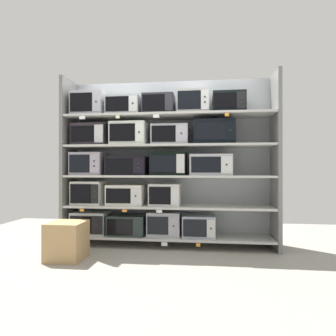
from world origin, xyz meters
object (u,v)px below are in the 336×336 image
microwave_2 (164,224)px  microwave_5 (126,195)px  microwave_11 (91,135)px  microwave_14 (214,133)px  microwave_18 (193,103)px  microwave_7 (89,164)px  microwave_0 (91,223)px  microwave_9 (168,164)px  microwave_4 (89,193)px  microwave_8 (128,166)px  microwave_17 (159,105)px  microwave_19 (229,103)px  microwave_3 (199,226)px  microwave_6 (165,195)px  microwave_16 (124,106)px  microwave_1 (128,225)px  microwave_13 (170,135)px  microwave_10 (211,165)px  microwave_12 (130,134)px  microwave_15 (90,105)px  shipping_carton (67,241)px

microwave_2 → microwave_5: size_ratio=0.89×
microwave_11 → microwave_14: 1.77m
microwave_18 → microwave_7: bearing=-180.0°
microwave_0 → microwave_7: size_ratio=1.11×
microwave_9 → microwave_11: (-1.14, 0.00, 0.42)m
microwave_4 → microwave_8: 0.70m
microwave_17 → microwave_5: bearing=180.0°
microwave_5 → microwave_19: bearing=-0.0°
microwave_8 → microwave_0: bearing=180.0°
microwave_3 → microwave_6: 0.64m
microwave_14 → microwave_5: bearing=180.0°
microwave_7 → microwave_11: 0.42m
microwave_8 → microwave_11: 0.71m
microwave_11 → microwave_16: microwave_16 is taller
microwave_14 → microwave_11: bearing=180.0°
microwave_1 → microwave_13: 1.41m
microwave_3 → microwave_17: 1.78m
microwave_10 → microwave_19: (0.24, -0.00, 0.84)m
microwave_9 → microwave_18: 0.92m
microwave_1 → microwave_12: 1.29m
microwave_2 → microwave_6: bearing=-0.9°
microwave_11 → microwave_16: (0.50, -0.00, 0.40)m
microwave_1 → microwave_15: bearing=180.0°
microwave_1 → microwave_11: size_ratio=1.05×
microwave_18 → microwave_6: bearing=-180.0°
microwave_18 → microwave_0: bearing=180.0°
microwave_0 → microwave_2: 1.07m
microwave_6 → microwave_19: (0.88, 0.00, 1.26)m
microwave_4 → microwave_5: 0.56m
microwave_17 → microwave_11: bearing=180.0°
microwave_2 → microwave_18: bearing=-0.0°
microwave_7 → microwave_11: microwave_11 is taller
microwave_8 → microwave_17: bearing=-0.0°
microwave_8 → microwave_13: size_ratio=1.11×
shipping_carton → microwave_7: bearing=91.5°
microwave_8 → microwave_10: microwave_10 is taller
microwave_1 → microwave_7: (-0.57, 0.00, 0.87)m
microwave_0 → microwave_4: bearing=-179.6°
microwave_10 → microwave_1: bearing=-180.0°
microwave_14 → microwave_15: microwave_15 is taller
microwave_19 → microwave_2: bearing=180.0°
microwave_7 → microwave_19: bearing=0.0°
microwave_5 → microwave_15: (-0.54, -0.00, 1.30)m
microwave_7 → shipping_carton: 1.21m
microwave_0 → microwave_14: bearing=0.0°
microwave_6 → microwave_13: size_ratio=0.84×
microwave_14 → microwave_13: bearing=-180.0°
microwave_18 → microwave_2: bearing=180.0°
microwave_4 → microwave_17: 1.62m
microwave_7 → microwave_12: size_ratio=0.90×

